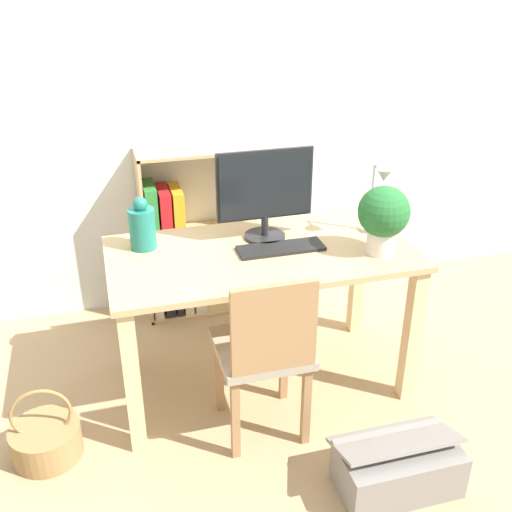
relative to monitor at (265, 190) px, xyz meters
The scene contains 12 objects.
ground_plane 1.01m from the monitor, 111.51° to the right, with size 10.00×10.00×0.00m, color tan.
wall_back 0.90m from the monitor, 93.79° to the left, with size 8.00×0.05×2.60m.
desk 0.41m from the monitor, 111.51° to the right, with size 1.44×0.74×0.75m.
monitor is the anchor object (origin of this frame).
keyboard 0.29m from the monitor, 77.28° to the right, with size 0.41×0.14×0.02m.
vase 0.60m from the monitor, behind, with size 0.12×0.12×0.26m.
desk_lamp 0.55m from the monitor, 11.93° to the right, with size 0.10×0.19×0.35m.
potted_plant 0.57m from the monitor, 33.05° to the right, with size 0.24×0.24×0.33m.
chair 0.76m from the monitor, 105.76° to the right, with size 0.40×0.40×0.86m.
bookshelf 0.94m from the monitor, 115.04° to the left, with size 0.72×0.28×1.03m.
basket 1.50m from the monitor, 160.36° to the right, with size 0.31×0.31×0.36m.
storage_box 1.36m from the monitor, 73.31° to the right, with size 0.51×0.31×0.26m.
Camera 1 is at (-0.70, -2.44, 2.00)m, focal length 42.00 mm.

